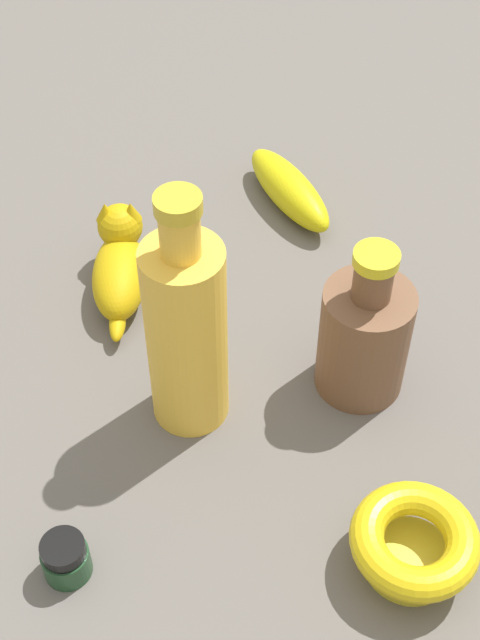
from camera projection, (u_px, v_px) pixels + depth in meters
name	position (u px, v px, depth m)	size (l,w,h in m)	color
ground	(240.00, 351.00, 0.90)	(2.00, 2.00, 0.00)	#5B5651
nail_polish_jar	(65.00, 558.00, 0.73)	(0.04, 0.04, 0.04)	#1C4022
bottle_short	(364.00, 336.00, 0.83)	(0.08, 0.08, 0.17)	brown
banana	(289.00, 189.00, 1.03)	(0.15, 0.05, 0.05)	gold
cat_figurine	(120.00, 264.00, 0.94)	(0.15, 0.06, 0.08)	#B9940B
bottle_tall	(186.00, 331.00, 0.78)	(0.07, 0.07, 0.26)	gold
bowl	(414.00, 543.00, 0.72)	(0.10, 0.10, 0.05)	gold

